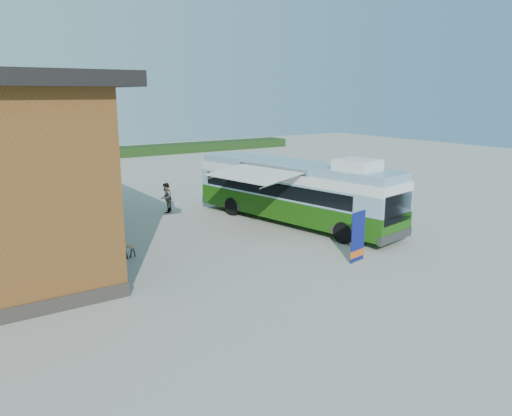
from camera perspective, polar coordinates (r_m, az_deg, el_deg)
ground at (r=20.82m, az=2.78°, el=-6.10°), size 100.00×100.00×0.00m
hedge at (r=57.63m, az=-13.68°, el=6.34°), size 40.00×3.00×1.00m
bus at (r=26.47m, az=4.49°, el=2.08°), size 4.85×12.63×3.80m
awning at (r=24.81m, az=-0.05°, el=3.60°), size 3.55×4.91×0.54m
banner at (r=20.95m, az=11.55°, el=-3.73°), size 0.92×0.29×2.13m
picnic_table at (r=21.84m, az=-15.92°, el=-4.10°), size 1.65×1.56×0.77m
person_a at (r=26.60m, az=-19.79°, el=-0.53°), size 0.82×0.76×1.88m
person_b at (r=29.42m, az=-10.24°, el=1.15°), size 1.05×1.08×1.75m
slurry_tanker at (r=33.90m, az=-23.11°, el=2.67°), size 3.23×6.04×2.33m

